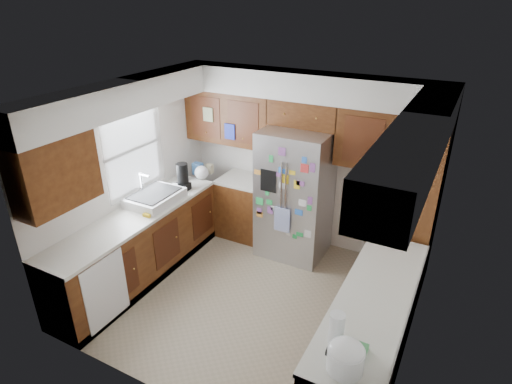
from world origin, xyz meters
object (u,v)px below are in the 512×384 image
pantry (410,208)px  fridge (295,194)px  paper_towel (337,328)px  rice_cooker (346,356)px

pantry → fridge: (-1.50, 0.05, -0.17)m
fridge → pantry: bearing=-2.1°
paper_towel → fridge: bearing=119.9°
pantry → paper_towel: 2.31m
rice_cooker → fridge: bearing=120.1°
fridge → paper_towel: size_ratio=6.57×
rice_cooker → pantry: bearing=90.0°
rice_cooker → paper_towel: bearing=122.9°
fridge → paper_towel: bearing=-60.1°
rice_cooker → paper_towel: (-0.14, 0.22, 0.01)m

